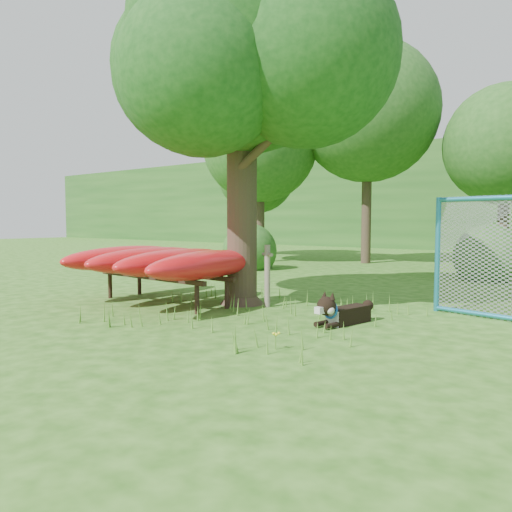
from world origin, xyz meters
The scene contains 12 objects.
ground centered at (0.00, 0.00, 0.00)m, with size 80.00×80.00×0.00m, color #235511.
oak_tree centered at (-0.77, 2.01, 4.72)m, with size 5.81×5.15×7.07m.
wooden_post centered at (-0.16, 2.00, 0.61)m, with size 0.31×0.18×1.15m.
kayak_rack centered at (-1.97, 1.11, 0.81)m, with size 3.35×3.26×1.07m.
husky_dog centered at (1.69, 1.40, 0.19)m, with size 0.48×1.21×0.55m.
wildflower_clump centered at (1.76, -0.40, 0.18)m, with size 0.10×0.09×0.22m.
bg_tree_a centered at (-6.50, 10.00, 4.48)m, with size 4.40×4.40×6.70m.
bg_tree_b centered at (-3.00, 12.00, 5.61)m, with size 5.20×5.20×8.22m.
bg_tree_c centered at (1.50, 13.00, 4.11)m, with size 4.00×4.00×6.12m.
bg_tree_f centered at (-9.00, 13.00, 3.73)m, with size 3.60×3.60×5.55m.
shrub_left centered at (-5.00, 7.50, 0.00)m, with size 1.80×1.80×1.80m, color #204F19.
shrub_mid centered at (2.00, 9.00, 0.00)m, with size 1.80×1.80×1.80m, color #204F19.
Camera 1 is at (5.30, -5.31, 1.58)m, focal length 35.00 mm.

